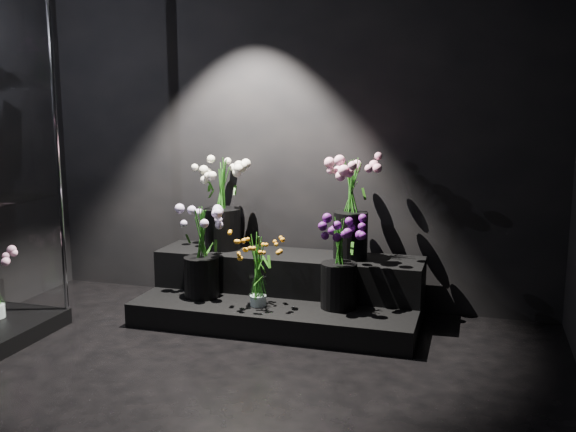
% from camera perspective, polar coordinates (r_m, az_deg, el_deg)
% --- Properties ---
extents(floor, '(4.00, 4.00, 0.00)m').
position_cam_1_polar(floor, '(3.39, -9.89, -17.15)').
color(floor, black).
rests_on(floor, ground).
extents(wall_back, '(4.00, 0.00, 4.00)m').
position_cam_1_polar(wall_back, '(4.88, 0.20, 8.43)').
color(wall_back, black).
rests_on(wall_back, floor).
extents(display_riser, '(1.97, 0.88, 0.44)m').
position_cam_1_polar(display_riser, '(4.69, -0.40, -6.78)').
color(display_riser, black).
rests_on(display_riser, floor).
extents(bouquet_orange_bells, '(0.33, 0.33, 0.50)m').
position_cam_1_polar(bouquet_orange_bells, '(4.37, -2.69, -4.72)').
color(bouquet_orange_bells, white).
rests_on(bouquet_orange_bells, display_riser).
extents(bouquet_lilac, '(0.48, 0.48, 0.64)m').
position_cam_1_polar(bouquet_lilac, '(4.59, -7.74, -2.69)').
color(bouquet_lilac, black).
rests_on(bouquet_lilac, display_riser).
extents(bouquet_purple, '(0.35, 0.35, 0.62)m').
position_cam_1_polar(bouquet_purple, '(4.32, 4.58, -3.73)').
color(bouquet_purple, black).
rests_on(bouquet_purple, display_riser).
extents(bouquet_cream_roses, '(0.47, 0.47, 0.69)m').
position_cam_1_polar(bouquet_cream_roses, '(4.86, -5.86, 1.47)').
color(bouquet_cream_roses, black).
rests_on(bouquet_cream_roses, display_riser).
extents(bouquet_pink_roses, '(0.45, 0.45, 0.72)m').
position_cam_1_polar(bouquet_pink_roses, '(4.55, 5.63, 1.50)').
color(bouquet_pink_roses, black).
rests_on(bouquet_pink_roses, display_riser).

